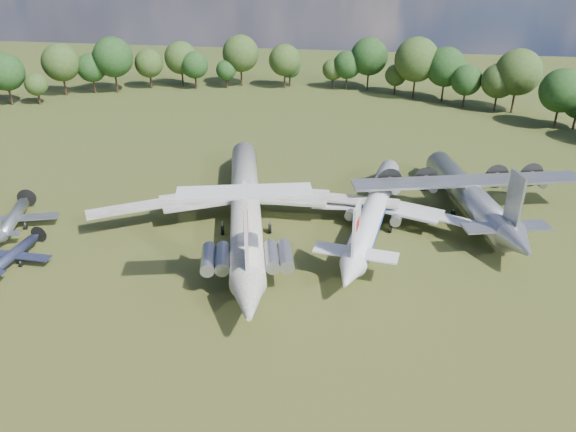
% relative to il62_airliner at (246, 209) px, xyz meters
% --- Properties ---
extents(ground, '(300.00, 300.00, 0.00)m').
position_rel_il62_airliner_xyz_m(ground, '(-5.20, -2.93, -2.92)').
color(ground, '#203F15').
rests_on(ground, ground).
extents(il62_airliner, '(58.35, 68.50, 5.83)m').
position_rel_il62_airliner_xyz_m(il62_airliner, '(0.00, 0.00, 0.00)').
color(il62_airliner, '#BBBBB6').
rests_on(il62_airliner, ground).
extents(tu104_jet, '(40.44, 50.20, 4.59)m').
position_rel_il62_airliner_xyz_m(tu104_jet, '(18.76, 2.76, -0.62)').
color(tu104_jet, silver).
rests_on(tu104_jet, ground).
extents(an12_transport, '(44.88, 47.91, 5.29)m').
position_rel_il62_airliner_xyz_m(an12_transport, '(33.03, 9.37, -0.27)').
color(an12_transport, '#AAADB2').
rests_on(an12_transport, ground).
extents(small_prop_west, '(10.69, 14.23, 2.03)m').
position_rel_il62_airliner_xyz_m(small_prop_west, '(-27.97, -15.43, -1.90)').
color(small_prop_west, black).
rests_on(small_prop_west, ground).
extents(small_prop_northwest, '(16.92, 19.90, 2.49)m').
position_rel_il62_airliner_xyz_m(small_prop_northwest, '(-33.66, -6.06, -1.67)').
color(small_prop_northwest, '#A1A4A9').
rests_on(small_prop_northwest, ground).
extents(person_on_il62, '(0.71, 0.65, 1.64)m').
position_rel_il62_airliner_xyz_m(person_on_il62, '(3.80, -15.89, 3.74)').
color(person_on_il62, brown).
rests_on(person_on_il62, il62_airliner).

